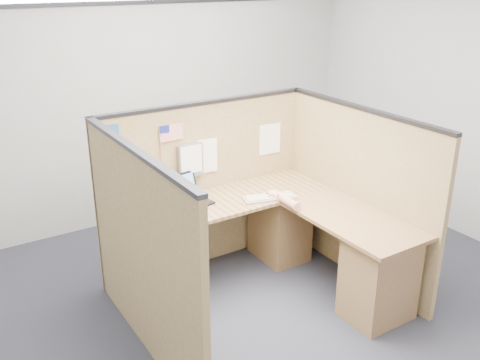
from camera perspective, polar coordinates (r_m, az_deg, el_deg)
floor at (r=4.46m, az=3.04°, el=-13.67°), size 5.00×5.00×0.00m
wall_back at (r=5.75m, az=-9.92°, el=9.41°), size 5.00×0.00×5.00m
cubicle_partitions at (r=4.39m, az=0.02°, el=-2.73°), size 2.06×1.83×1.53m
l_desk at (r=4.55m, az=2.95°, el=-7.15°), size 1.95×1.75×0.73m
laptop at (r=4.54m, az=-5.54°, el=-1.72°), size 0.36×0.36×0.23m
keyboard at (r=4.61m, az=3.16°, el=-1.88°), size 0.48×0.28×0.03m
mouse at (r=4.63m, az=3.56°, el=-1.68°), size 0.12×0.10×0.05m
hand_forearm at (r=4.53m, az=4.70°, el=-2.05°), size 0.11×0.39×0.08m
blue_poster at (r=4.31m, az=-13.90°, el=4.05°), size 0.19×0.00×0.26m
american_flag at (r=4.48m, az=-7.60°, el=4.82°), size 0.22×0.01×0.37m
file_holder at (r=4.62m, az=-5.33°, el=2.08°), size 0.23×0.05×0.29m
paper_left at (r=4.71m, az=-3.84°, el=2.54°), size 0.24×0.04×0.31m
paper_right at (r=5.06m, az=3.21°, el=4.38°), size 0.23×0.02×0.29m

